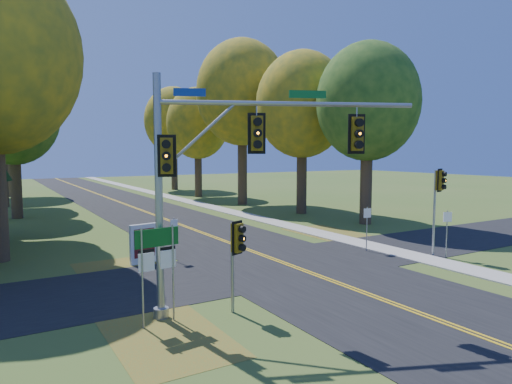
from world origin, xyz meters
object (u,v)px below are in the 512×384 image
route_sign_cluster (157,255)px  info_kiosk (144,244)px  traffic_mast (226,163)px  east_signal_pole (439,190)px

route_sign_cluster → info_kiosk: (1.86, 7.52, -1.17)m
traffic_mast → east_signal_pole: size_ratio=1.77×
traffic_mast → east_signal_pole: bearing=31.8°
traffic_mast → route_sign_cluster: 3.43m
traffic_mast → east_signal_pole: traffic_mast is taller
traffic_mast → info_kiosk: (-0.21, 7.91, -3.88)m
traffic_mast → info_kiosk: traffic_mast is taller
east_signal_pole → info_kiosk: east_signal_pole is taller
info_kiosk → traffic_mast: bearing=-98.1°
east_signal_pole → info_kiosk: 14.30m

